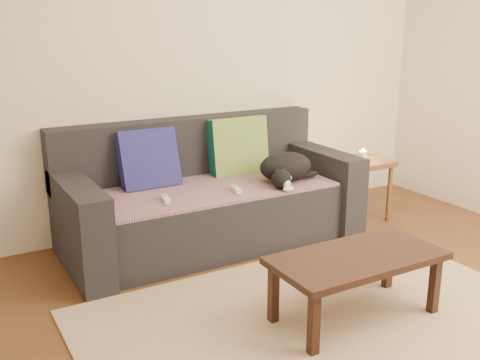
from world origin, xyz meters
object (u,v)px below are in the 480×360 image
object	(u,v)px
sofa	(209,201)
cat	(286,168)
wii_remote_b	(236,189)
coffee_table	(357,263)
side_table	(362,170)
wii_remote_a	(166,199)

from	to	relation	value
sofa	cat	xyz separation A→B (m)	(0.51, -0.23, 0.23)
wii_remote_b	sofa	bearing A→B (deg)	29.03
cat	coffee_table	size ratio (longest dim) A/B	0.52
side_table	wii_remote_a	bearing A→B (deg)	-177.93
cat	coffee_table	xyz separation A→B (m)	(-0.33, -1.17, -0.22)
wii_remote_a	side_table	world-z (taller)	side_table
sofa	cat	bearing A→B (deg)	-24.46
wii_remote_a	cat	bearing A→B (deg)	-78.45
wii_remote_a	side_table	xyz separation A→B (m)	(1.72, 0.06, -0.05)
cat	wii_remote_a	bearing A→B (deg)	166.59
cat	sofa	bearing A→B (deg)	141.84
cat	side_table	xyz separation A→B (m)	(0.78, 0.06, -0.13)
coffee_table	wii_remote_a	bearing A→B (deg)	117.60
cat	side_table	size ratio (longest dim) A/B	0.99
wii_remote_b	wii_remote_a	bearing A→B (deg)	99.29
wii_remote_b	cat	bearing A→B (deg)	-71.35
wii_remote_a	side_table	size ratio (longest dim) A/B	0.30
wii_remote_a	sofa	bearing A→B (deg)	-49.77
sofa	side_table	world-z (taller)	sofa
cat	wii_remote_b	distance (m)	0.44
side_table	coffee_table	distance (m)	1.66
wii_remote_b	side_table	size ratio (longest dim) A/B	0.30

